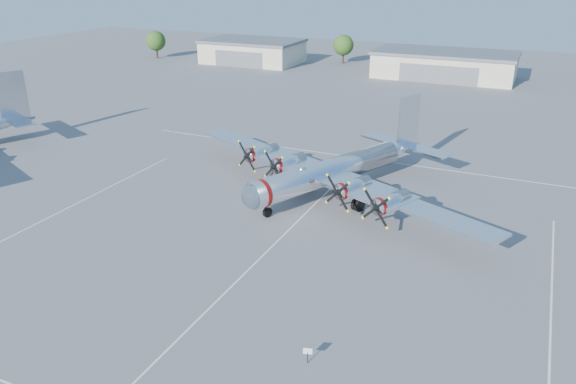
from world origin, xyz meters
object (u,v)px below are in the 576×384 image
at_px(tree_far_west, 156,41).
at_px(tree_west, 343,45).
at_px(info_placard, 308,353).
at_px(hangar_west, 253,51).
at_px(hangar_center, 444,64).
at_px(main_bomber_b29, 336,193).

relative_size(tree_far_west, tree_west, 1.00).
height_order(tree_west, info_placard, tree_west).
xyz_separation_m(hangar_west, info_placard, (53.52, -95.15, -1.95)).
bearing_deg(info_placard, hangar_center, 78.49).
xyz_separation_m(tree_west, info_placard, (33.52, -103.19, -3.46)).
relative_size(tree_far_west, info_placard, 6.14).
bearing_deg(hangar_west, info_placard, -60.64).
xyz_separation_m(tree_far_west, tree_west, (45.00, 12.00, 0.00)).
relative_size(hangar_west, hangar_center, 0.79).
relative_size(hangar_center, tree_far_west, 4.31).
distance_m(tree_far_west, tree_west, 46.57).
bearing_deg(tree_far_west, hangar_center, 3.24).
bearing_deg(tree_far_west, main_bomber_b29, -42.45).
bearing_deg(tree_west, hangar_west, -158.11).
relative_size(tree_far_west, main_bomber_b29, 0.17).
distance_m(tree_west, main_bomber_b29, 81.20).
distance_m(hangar_west, info_placard, 109.19).
bearing_deg(hangar_west, tree_west, 21.89).
bearing_deg(main_bomber_b29, info_placard, -49.05).
bearing_deg(info_placard, tree_far_west, 114.11).
relative_size(hangar_west, tree_west, 3.40).
xyz_separation_m(hangar_west, hangar_center, (45.00, -0.00, -0.00)).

